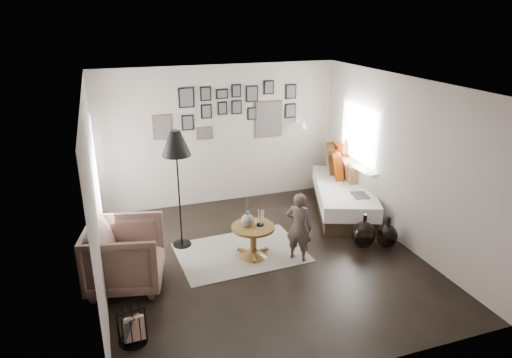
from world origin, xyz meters
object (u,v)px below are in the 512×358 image
object	(u,v)px
armchair	(126,255)
child	(299,227)
daybed	(341,191)
demijohn_large	(364,234)
magazine_basket	(132,327)
pedestal_table	(253,243)
demijohn_small	(387,236)
vase	(248,218)
floor_lamp	(176,148)

from	to	relation	value
armchair	child	xyz separation A→B (m)	(2.44, -0.14, 0.09)
daybed	demijohn_large	xyz separation A→B (m)	(-0.40, -1.47, -0.13)
armchair	magazine_basket	size ratio (longest dim) A/B	2.52
pedestal_table	demijohn_small	xyz separation A→B (m)	(2.07, -0.40, -0.04)
child	demijohn_small	bearing A→B (deg)	-138.20
armchair	demijohn_small	world-z (taller)	armchair
pedestal_table	demijohn_small	bearing A→B (deg)	-10.92
daybed	magazine_basket	xyz separation A→B (m)	(-4.00, -2.53, -0.15)
demijohn_large	child	size ratio (longest dim) A/B	0.52
pedestal_table	demijohn_small	world-z (taller)	demijohn_small
demijohn_large	demijohn_small	bearing A→B (deg)	-18.92
pedestal_table	vase	world-z (taller)	vase
pedestal_table	armchair	bearing A→B (deg)	-175.39
pedestal_table	floor_lamp	bearing A→B (deg)	143.88
pedestal_table	magazine_basket	bearing A→B (deg)	-144.39
daybed	magazine_basket	bearing A→B (deg)	-126.72
vase	armchair	xyz separation A→B (m)	(-1.76, -0.17, -0.20)
child	daybed	bearing A→B (deg)	-89.63
demijohn_large	demijohn_small	xyz separation A→B (m)	(0.35, -0.12, -0.02)
magazine_basket	pedestal_table	bearing A→B (deg)	35.61
magazine_basket	floor_lamp	bearing A→B (deg)	65.64
vase	pedestal_table	bearing A→B (deg)	-14.04
magazine_basket	demijohn_small	distance (m)	4.06
floor_lamp	demijohn_small	distance (m)	3.52
vase	floor_lamp	xyz separation A→B (m)	(-0.87, 0.68, 0.96)
daybed	magazine_basket	size ratio (longest dim) A/B	6.14
vase	demijohn_small	distance (m)	2.24
child	armchair	bearing A→B (deg)	42.79
armchair	child	distance (m)	2.45
pedestal_table	child	xyz separation A→B (m)	(0.61, -0.29, 0.30)
floor_lamp	magazine_basket	bearing A→B (deg)	-114.36
vase	demijohn_large	size ratio (longest dim) A/B	0.82
magazine_basket	child	distance (m)	2.72
daybed	child	xyz separation A→B (m)	(-1.52, -1.48, 0.19)
demijohn_small	child	size ratio (longest dim) A/B	0.48
demijohn_small	child	xyz separation A→B (m)	(-1.47, 0.11, 0.34)
floor_lamp	pedestal_table	bearing A→B (deg)	-36.12
daybed	floor_lamp	bearing A→B (deg)	-149.93
floor_lamp	demijohn_large	xyz separation A→B (m)	(2.68, -0.98, -1.39)
armchair	demijohn_small	distance (m)	3.93
pedestal_table	armchair	world-z (taller)	armchair
floor_lamp	child	xyz separation A→B (m)	(1.56, -0.98, -1.07)
demijohn_large	pedestal_table	bearing A→B (deg)	170.77
vase	magazine_basket	size ratio (longest dim) A/B	1.19
demijohn_large	demijohn_small	world-z (taller)	demijohn_large
magazine_basket	demijohn_large	world-z (taller)	demijohn_large
daybed	demijohn_small	size ratio (longest dim) A/B	4.67
vase	demijohn_large	distance (m)	1.88
demijohn_large	floor_lamp	bearing A→B (deg)	159.97
demijohn_small	daybed	bearing A→B (deg)	88.14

